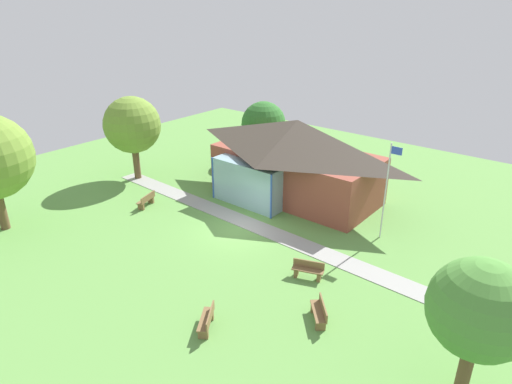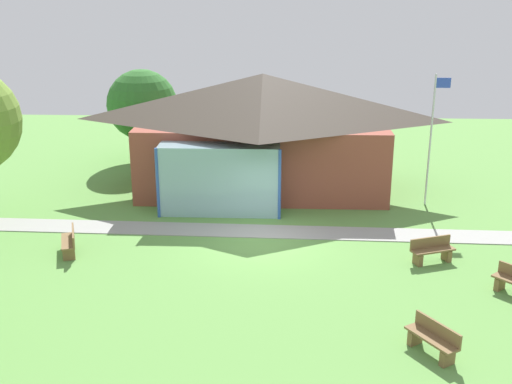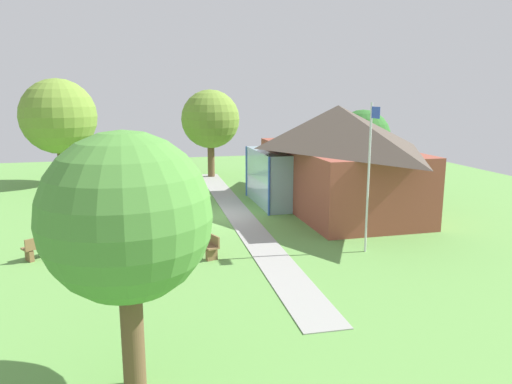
{
  "view_description": "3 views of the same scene",
  "coord_description": "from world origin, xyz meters",
  "px_view_note": "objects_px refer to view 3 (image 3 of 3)",
  "views": [
    {
      "loc": [
        14.87,
        -16.76,
        12.17
      ],
      "look_at": [
        -0.61,
        2.26,
        1.44
      ],
      "focal_mm": 31.13,
      "sensor_mm": 36.0,
      "label": 1
    },
    {
      "loc": [
        0.64,
        -21.12,
        8.93
      ],
      "look_at": [
        -0.38,
        1.66,
        1.32
      ],
      "focal_mm": 44.56,
      "sensor_mm": 36.0,
      "label": 2
    },
    {
      "loc": [
        22.26,
        -3.78,
        5.75
      ],
      "look_at": [
        -0.33,
        1.87,
        1.0
      ],
      "focal_mm": 34.08,
      "sensor_mm": 36.0,
      "label": 3
    }
  ],
  "objects_px": {
    "pavilion": "(333,155)",
    "bench_front_right": "(45,247)",
    "tree_west_hedge": "(210,119)",
    "tree_far_east": "(126,219)",
    "bench_lawn_far_right": "(141,270)",
    "bench_mid_left": "(179,184)",
    "tree_lawn_corner": "(58,117)",
    "flagpole": "(369,171)",
    "tree_behind_pavilion_left": "(363,138)",
    "bench_mid_right": "(205,245)"
  },
  "relations": [
    {
      "from": "bench_lawn_far_right",
      "to": "tree_west_hedge",
      "type": "xyz_separation_m",
      "value": [
        -18.73,
        5.13,
        3.59
      ]
    },
    {
      "from": "tree_west_hedge",
      "to": "bench_lawn_far_right",
      "type": "bearing_deg",
      "value": -15.31
    },
    {
      "from": "bench_mid_right",
      "to": "tree_behind_pavilion_left",
      "type": "xyz_separation_m",
      "value": [
        -12.19,
        12.04,
        2.53
      ]
    },
    {
      "from": "tree_lawn_corner",
      "to": "tree_far_east",
      "type": "relative_size",
      "value": 1.31
    },
    {
      "from": "bench_front_right",
      "to": "tree_lawn_corner",
      "type": "height_order",
      "value": "tree_lawn_corner"
    },
    {
      "from": "tree_far_east",
      "to": "bench_mid_left",
      "type": "bearing_deg",
      "value": 172.38
    },
    {
      "from": "tree_behind_pavilion_left",
      "to": "tree_far_east",
      "type": "xyz_separation_m",
      "value": [
        19.84,
        -14.54,
        0.54
      ]
    },
    {
      "from": "bench_mid_right",
      "to": "bench_front_right",
      "type": "height_order",
      "value": "same"
    },
    {
      "from": "bench_mid_left",
      "to": "tree_west_hedge",
      "type": "xyz_separation_m",
      "value": [
        -4.42,
        2.67,
        3.59
      ]
    },
    {
      "from": "flagpole",
      "to": "tree_far_east",
      "type": "bearing_deg",
      "value": -51.37
    },
    {
      "from": "tree_west_hedge",
      "to": "bench_mid_left",
      "type": "bearing_deg",
      "value": -31.12
    },
    {
      "from": "bench_front_right",
      "to": "tree_lawn_corner",
      "type": "bearing_deg",
      "value": 61.55
    },
    {
      "from": "tree_west_hedge",
      "to": "flagpole",
      "type": "bearing_deg",
      "value": 9.52
    },
    {
      "from": "flagpole",
      "to": "tree_lawn_corner",
      "type": "height_order",
      "value": "tree_lawn_corner"
    },
    {
      "from": "tree_far_east",
      "to": "flagpole",
      "type": "bearing_deg",
      "value": 128.63
    },
    {
      "from": "tree_lawn_corner",
      "to": "tree_far_east",
      "type": "bearing_deg",
      "value": 10.34
    },
    {
      "from": "flagpole",
      "to": "bench_front_right",
      "type": "xyz_separation_m",
      "value": [
        -2.19,
        -11.34,
        -2.61
      ]
    },
    {
      "from": "bench_mid_right",
      "to": "bench_front_right",
      "type": "bearing_deg",
      "value": 57.44
    },
    {
      "from": "bench_mid_right",
      "to": "flagpole",
      "type": "bearing_deg",
      "value": -120.58
    },
    {
      "from": "tree_west_hedge",
      "to": "bench_front_right",
      "type": "bearing_deg",
      "value": -28.36
    },
    {
      "from": "bench_mid_left",
      "to": "tree_behind_pavilion_left",
      "type": "bearing_deg",
      "value": -19.13
    },
    {
      "from": "pavilion",
      "to": "bench_front_right",
      "type": "xyz_separation_m",
      "value": [
        4.82,
        -12.94,
        -2.29
      ]
    },
    {
      "from": "tree_west_hedge",
      "to": "tree_far_east",
      "type": "relative_size",
      "value": 1.17
    },
    {
      "from": "bench_mid_left",
      "to": "tree_far_east",
      "type": "distance_m",
      "value": 20.33
    },
    {
      "from": "pavilion",
      "to": "flagpole",
      "type": "distance_m",
      "value": 7.19
    },
    {
      "from": "tree_behind_pavilion_left",
      "to": "tree_west_hedge",
      "type": "bearing_deg",
      "value": -116.0
    },
    {
      "from": "bench_front_right",
      "to": "tree_far_east",
      "type": "distance_m",
      "value": 9.83
    },
    {
      "from": "bench_mid_left",
      "to": "bench_front_right",
      "type": "relative_size",
      "value": 1.05
    },
    {
      "from": "bench_front_right",
      "to": "bench_mid_right",
      "type": "bearing_deg",
      "value": -45.36
    },
    {
      "from": "flagpole",
      "to": "bench_mid_left",
      "type": "height_order",
      "value": "flagpole"
    },
    {
      "from": "bench_lawn_far_right",
      "to": "tree_behind_pavilion_left",
      "type": "height_order",
      "value": "tree_behind_pavilion_left"
    },
    {
      "from": "tree_behind_pavilion_left",
      "to": "tree_lawn_corner",
      "type": "xyz_separation_m",
      "value": [
        -4.02,
        -18.9,
        1.37
      ]
    },
    {
      "from": "tree_lawn_corner",
      "to": "tree_behind_pavilion_left",
      "type": "bearing_deg",
      "value": 78.0
    },
    {
      "from": "bench_mid_left",
      "to": "tree_west_hedge",
      "type": "bearing_deg",
      "value": 40.11
    },
    {
      "from": "pavilion",
      "to": "bench_lawn_far_right",
      "type": "distance_m",
      "value": 12.79
    },
    {
      "from": "tree_west_hedge",
      "to": "tree_lawn_corner",
      "type": "height_order",
      "value": "tree_lawn_corner"
    },
    {
      "from": "tree_behind_pavilion_left",
      "to": "tree_far_east",
      "type": "height_order",
      "value": "tree_far_east"
    },
    {
      "from": "bench_mid_right",
      "to": "tree_west_hedge",
      "type": "distance_m",
      "value": 17.3
    },
    {
      "from": "bench_mid_left",
      "to": "bench_front_right",
      "type": "height_order",
      "value": "same"
    },
    {
      "from": "flagpole",
      "to": "bench_mid_left",
      "type": "bearing_deg",
      "value": -157.01
    },
    {
      "from": "pavilion",
      "to": "tree_behind_pavilion_left",
      "type": "relative_size",
      "value": 2.45
    },
    {
      "from": "bench_front_right",
      "to": "tree_behind_pavilion_left",
      "type": "relative_size",
      "value": 0.32
    },
    {
      "from": "bench_front_right",
      "to": "tree_lawn_corner",
      "type": "distance_m",
      "value": 15.59
    },
    {
      "from": "flagpole",
      "to": "tree_lawn_corner",
      "type": "distance_m",
      "value": 21.42
    },
    {
      "from": "bench_mid_left",
      "to": "tree_lawn_corner",
      "type": "xyz_separation_m",
      "value": [
        -3.94,
        -7.02,
        3.9
      ]
    },
    {
      "from": "bench_mid_left",
      "to": "tree_behind_pavilion_left",
      "type": "xyz_separation_m",
      "value": [
        0.07,
        11.88,
        2.53
      ]
    },
    {
      "from": "bench_lawn_far_right",
      "to": "bench_front_right",
      "type": "xyz_separation_m",
      "value": [
        -3.22,
        -3.25,
        0.0
      ]
    },
    {
      "from": "tree_west_hedge",
      "to": "pavilion",
      "type": "bearing_deg",
      "value": 23.09
    },
    {
      "from": "tree_far_east",
      "to": "tree_lawn_corner",
      "type": "bearing_deg",
      "value": -169.66
    },
    {
      "from": "tree_behind_pavilion_left",
      "to": "bench_front_right",
      "type": "bearing_deg",
      "value": -57.93
    }
  ]
}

